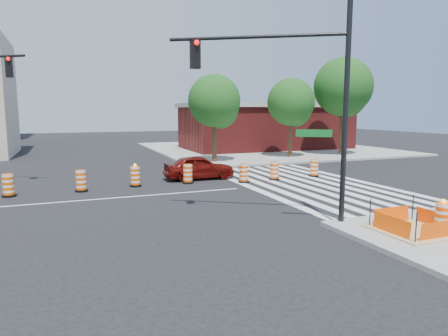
{
  "coord_description": "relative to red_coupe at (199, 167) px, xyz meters",
  "views": [
    {
      "loc": [
        -0.81,
        -17.87,
        3.8
      ],
      "look_at": [
        5.45,
        -2.15,
        1.4
      ],
      "focal_mm": 32.0,
      "sensor_mm": 36.0,
      "label": 1
    }
  ],
  "objects": [
    {
      "name": "median_drum_4",
      "position": [
        -6.35,
        -1.32,
        -0.2
      ],
      "size": [
        0.6,
        0.6,
        1.02
      ],
      "color": "black",
      "rests_on": "ground"
    },
    {
      "name": "tree_north_e",
      "position": [
        14.97,
        6.67,
        4.9
      ],
      "size": [
        4.89,
        4.89,
        8.3
      ],
      "color": "#382314",
      "rests_on": "ground"
    },
    {
      "name": "lane_centerline",
      "position": [
        -6.15,
        -3.4,
        -0.67
      ],
      "size": [
        14.0,
        0.12,
        0.01
      ],
      "primitive_type": "cube",
      "color": "silver",
      "rests_on": "ground"
    },
    {
      "name": "median_drum_8",
      "position": [
        3.81,
        -1.85,
        -0.2
      ],
      "size": [
        0.6,
        0.6,
        1.02
      ],
      "color": "black",
      "rests_on": "ground"
    },
    {
      "name": "median_drum_7",
      "position": [
        1.88,
        -1.98,
        -0.2
      ],
      "size": [
        0.6,
        0.6,
        1.02
      ],
      "color": "black",
      "rests_on": "ground"
    },
    {
      "name": "brick_storefront",
      "position": [
        11.85,
        14.6,
        1.64
      ],
      "size": [
        16.5,
        8.5,
        4.6
      ],
      "color": "maroon",
      "rests_on": "ground"
    },
    {
      "name": "median_drum_5",
      "position": [
        -3.73,
        -0.95,
        -0.19
      ],
      "size": [
        0.6,
        0.6,
        1.18
      ],
      "color": "black",
      "rests_on": "ground"
    },
    {
      "name": "pit_drum",
      "position": [
        3.52,
        -12.83,
        -0.09
      ],
      "size": [
        0.53,
        0.53,
        1.05
      ],
      "color": "black",
      "rests_on": "ground"
    },
    {
      "name": "red_coupe",
      "position": [
        0.0,
        0.0,
        0.0
      ],
      "size": [
        4.0,
        1.69,
        1.35
      ],
      "primitive_type": "imported",
      "rotation": [
        0.0,
        0.0,
        1.55
      ],
      "color": "#590B07",
      "rests_on": "ground"
    },
    {
      "name": "median_drum_3",
      "position": [
        -9.44,
        -1.35,
        -0.2
      ],
      "size": [
        0.6,
        0.6,
        1.02
      ],
      "color": "black",
      "rests_on": "ground"
    },
    {
      "name": "median_drum_9",
      "position": [
        6.55,
        -1.69,
        -0.2
      ],
      "size": [
        0.6,
        0.6,
        1.02
      ],
      "color": "black",
      "rests_on": "ground"
    },
    {
      "name": "crosswalk_east",
      "position": [
        4.8,
        -3.4,
        -0.67
      ],
      "size": [
        6.75,
        13.5,
        0.01
      ],
      "color": "silver",
      "rests_on": "ground"
    },
    {
      "name": "tree_north_c",
      "position": [
        3.26,
        6.19,
        3.67
      ],
      "size": [
        3.84,
        3.81,
        6.47
      ],
      "color": "#382314",
      "rests_on": "ground"
    },
    {
      "name": "tree_north_d",
      "position": [
        10.06,
        6.84,
        3.65
      ],
      "size": [
        3.79,
        3.79,
        6.45
      ],
      "color": "#382314",
      "rests_on": "ground"
    },
    {
      "name": "median_drum_6",
      "position": [
        -0.99,
        -1.09,
        -0.2
      ],
      "size": [
        0.6,
        0.6,
        1.02
      ],
      "color": "black",
      "rests_on": "ground"
    },
    {
      "name": "excavation_pit",
      "position": [
        2.85,
        -12.4,
        -0.45
      ],
      "size": [
        2.2,
        2.2,
        0.9
      ],
      "color": "tan",
      "rests_on": "ground"
    },
    {
      "name": "sidewalk_ne",
      "position": [
        11.85,
        14.6,
        -0.6
      ],
      "size": [
        22.0,
        22.0,
        0.15
      ],
      "primitive_type": "cube",
      "color": "gray",
      "rests_on": "ground"
    },
    {
      "name": "signal_pole_se",
      "position": [
        0.13,
        -9.76,
        4.14
      ],
      "size": [
        5.1,
        3.26,
        7.84
      ],
      "rotation": [
        0.0,
        0.0,
        2.58
      ],
      "color": "black",
      "rests_on": "ground"
    },
    {
      "name": "ground",
      "position": [
        -6.15,
        -3.4,
        -0.67
      ],
      "size": [
        120.0,
        120.0,
        0.0
      ],
      "primitive_type": "plane",
      "color": "black",
      "rests_on": "ground"
    }
  ]
}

